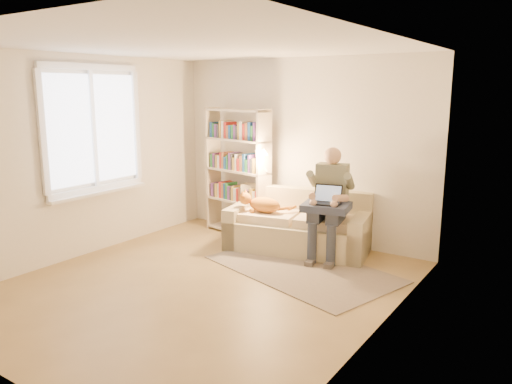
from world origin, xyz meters
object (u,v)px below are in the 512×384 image
Objects in this scene: sofa at (299,229)px; bookshelf at (238,166)px; person at (329,197)px; laptop at (327,199)px; cat at (264,204)px.

bookshelf reaches higher than sofa.
person is 0.76× the size of bookshelf.
bookshelf is at bearing 156.29° from laptop.
sofa is 1.07× the size of bookshelf.
laptop is (0.93, 0.03, 0.18)m from cat.
bookshelf is (-1.61, 0.21, 0.25)m from person.
cat is 1.69× the size of laptop.
laptop is 1.69m from bookshelf.
cat is 0.95m from laptop.
sofa is at bearing 148.21° from laptop.
sofa is 0.58m from cat.
sofa is at bearing 161.82° from person.
laptop reaches higher than cat.
person reaches higher than sofa.
bookshelf is (-0.71, 0.37, 0.42)m from cat.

